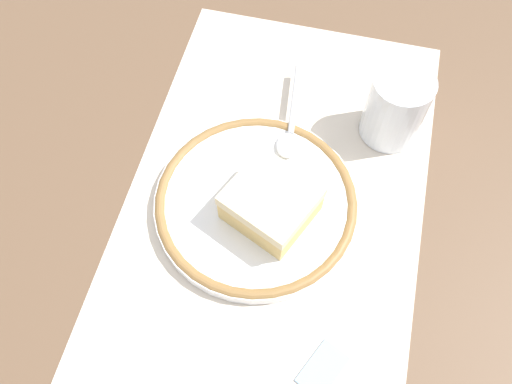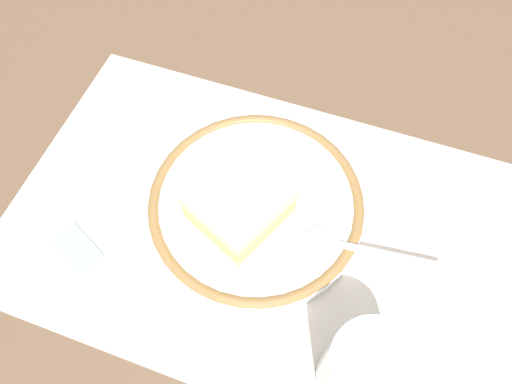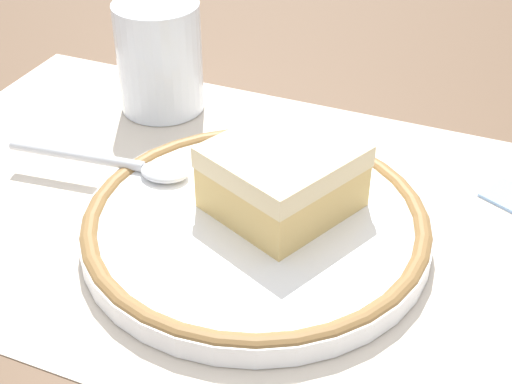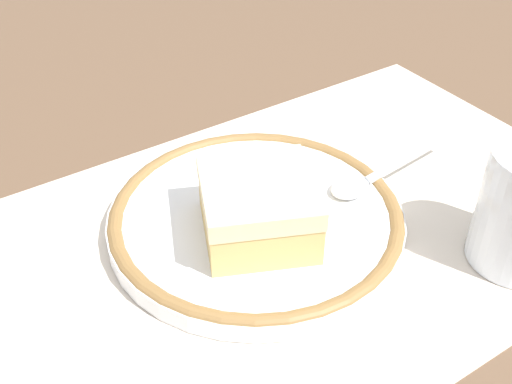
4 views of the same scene
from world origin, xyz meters
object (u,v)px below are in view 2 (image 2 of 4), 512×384
(plate, at_px, (256,204))
(cake_slice, at_px, (241,200))
(spoon, at_px, (353,247))
(cup, at_px, (363,372))
(sugar_packet, at_px, (76,247))

(plate, bearing_deg, cake_slice, 53.09)
(spoon, height_order, cup, cup)
(plate, distance_m, spoon, 0.11)
(plate, distance_m, sugar_packet, 0.18)
(cake_slice, xyz_separation_m, sugar_packet, (0.14, 0.09, -0.03))
(cup, bearing_deg, spoon, -73.68)
(plate, xyz_separation_m, sugar_packet, (0.15, 0.10, -0.01))
(cup, height_order, sugar_packet, cup)
(cake_slice, bearing_deg, cup, 142.09)
(cake_slice, bearing_deg, spoon, 178.27)
(cake_slice, bearing_deg, plate, -126.91)
(cake_slice, height_order, sugar_packet, cake_slice)
(spoon, distance_m, cup, 0.12)
(cup, bearing_deg, sugar_packet, -5.18)
(plate, relative_size, spoon, 1.62)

